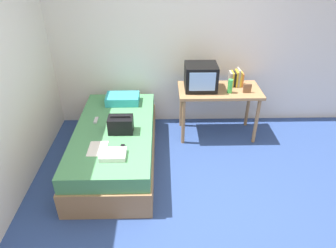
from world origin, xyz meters
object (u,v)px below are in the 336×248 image
at_px(desk, 219,95).
at_px(magazine, 98,149).
at_px(tv, 201,77).
at_px(pillow, 123,99).
at_px(remote_dark, 122,149).
at_px(bed, 116,145).
at_px(folded_towel, 113,155).
at_px(water_bottle, 230,86).
at_px(remote_silver, 96,120).
at_px(handbag, 121,124).
at_px(book_row, 236,78).
at_px(picture_frame, 247,88).

bearing_deg(desk, magazine, -144.66).
relative_size(tv, pillow, 0.93).
relative_size(pillow, remote_dark, 3.02).
relative_size(bed, folded_towel, 7.14).
height_order(desk, water_bottle, water_bottle).
height_order(remote_dark, remote_silver, same).
distance_m(water_bottle, magazine, 1.97).
xyz_separation_m(desk, handbag, (-1.33, -0.74, -0.02)).
bearing_deg(tv, bed, -149.88).
bearing_deg(folded_towel, remote_silver, 112.91).
xyz_separation_m(water_bottle, magazine, (-1.67, -0.99, -0.31)).
relative_size(pillow, remote_silver, 3.27).
bearing_deg(handbag, magazine, -122.33).
height_order(desk, folded_towel, desk).
relative_size(desk, water_bottle, 5.98).
relative_size(tv, handbag, 1.47).
bearing_deg(folded_towel, magazine, 143.78).
bearing_deg(remote_dark, remote_silver, 122.61).
relative_size(water_bottle, handbag, 0.65).
height_order(desk, book_row, book_row).
distance_m(bed, handbag, 0.39).
bearing_deg(pillow, remote_dark, -84.41).
relative_size(water_bottle, pillow, 0.41).
bearing_deg(tv, desk, -2.76).
height_order(tv, book_row, tv).
bearing_deg(remote_dark, folded_towel, -123.46).
height_order(desk, tv, tv).
bearing_deg(picture_frame, folded_towel, -146.81).
distance_m(tv, folded_towel, 1.70).
distance_m(bed, tv, 1.49).
xyz_separation_m(tv, folded_towel, (-1.08, -1.26, -0.37)).
bearing_deg(magazine, pillow, 81.58).
xyz_separation_m(pillow, handbag, (0.06, -0.78, 0.04)).
bearing_deg(handbag, remote_silver, 143.83).
bearing_deg(book_row, remote_dark, -140.73).
relative_size(desk, tv, 2.64).
distance_m(desk, remote_dark, 1.70).
bearing_deg(folded_towel, picture_frame, 33.19).
relative_size(remote_dark, folded_towel, 0.56).
xyz_separation_m(water_bottle, book_row, (0.13, 0.24, 0.01)).
xyz_separation_m(picture_frame, handbag, (-1.68, -0.61, -0.18)).
distance_m(bed, water_bottle, 1.74).
relative_size(bed, water_bottle, 10.31).
xyz_separation_m(desk, tv, (-0.28, 0.01, 0.28)).
bearing_deg(folded_towel, remote_dark, 56.54).
height_order(desk, pillow, desk).
bearing_deg(tv, remote_silver, -160.80).
bearing_deg(handbag, folded_towel, -93.78).
distance_m(water_bottle, pillow, 1.53).
xyz_separation_m(book_row, pillow, (-1.63, -0.09, -0.27)).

